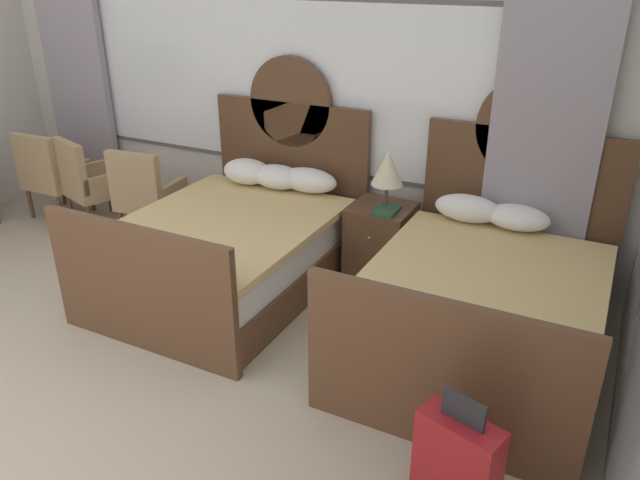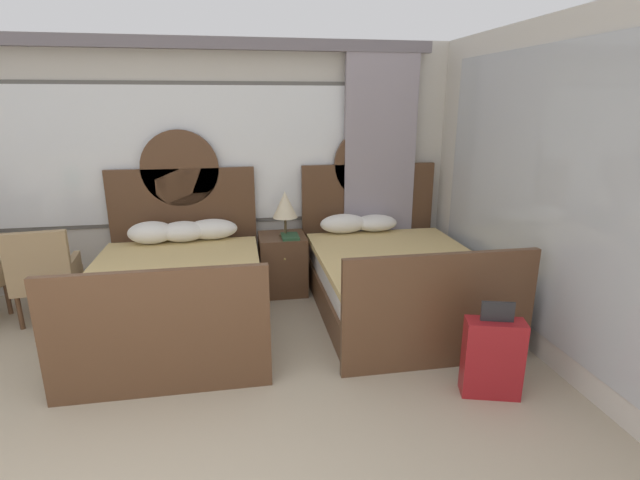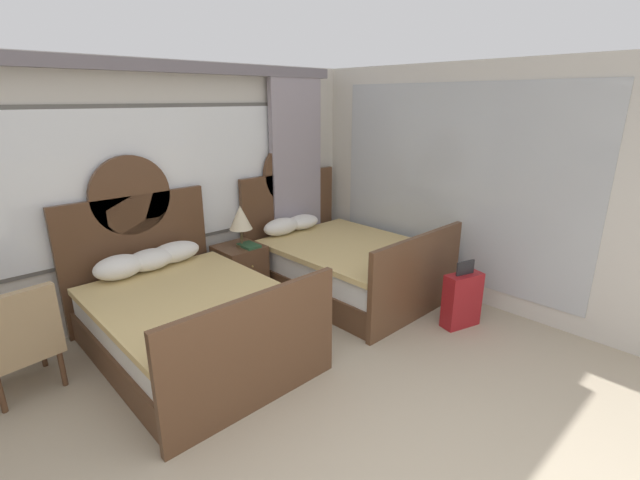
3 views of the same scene
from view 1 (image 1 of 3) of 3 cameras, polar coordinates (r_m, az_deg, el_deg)
wall_back_window at (r=5.83m, az=-4.23°, el=13.50°), size 6.44×0.22×2.70m
bed_near_window at (r=5.19m, az=-7.96°, el=-0.17°), size 1.57×2.17×1.77m
bed_near_mirror at (r=4.43m, az=15.00°, el=-5.55°), size 1.57×2.17×1.77m
nightstand_between_beds at (r=5.29m, az=5.66°, el=-0.13°), size 0.50×0.53×0.65m
table_lamp_on_nightstand at (r=5.02m, az=6.33°, el=6.61°), size 0.27×0.27×0.49m
book_on_nightstand at (r=5.04m, az=6.20°, el=2.77°), size 0.18×0.26×0.03m
armchair_by_window_left at (r=6.13m, az=-15.95°, el=4.29°), size 0.60×0.60×0.93m
armchair_by_window_centre at (r=6.66m, az=-20.84°, el=5.22°), size 0.68×0.68×0.93m
armchair_by_window_right at (r=7.05m, az=-23.87°, el=5.76°), size 0.55×0.55×0.93m
suitcase_on_floor at (r=3.23m, az=12.59°, el=-20.05°), size 0.44×0.28×0.73m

